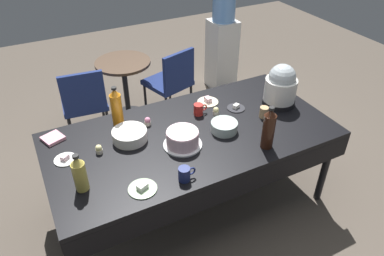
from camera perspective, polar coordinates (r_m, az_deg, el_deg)
ground at (r=3.28m, az=0.00°, el=-11.45°), size 9.00×9.00×0.00m
potluck_table at (r=2.82m, az=0.00°, el=-1.85°), size 2.20×1.10×0.75m
frosted_layer_cake at (r=2.63m, az=-1.50°, el=-1.70°), size 0.29×0.29×0.13m
slow_cooker at (r=3.15m, az=13.81°, el=6.43°), size 0.28×0.28×0.37m
glass_salad_bowl at (r=2.80m, az=5.09°, el=0.22°), size 0.21×0.21×0.08m
ceramic_snack_bowl at (r=2.73m, az=-9.78°, el=-1.12°), size 0.26×0.26×0.08m
dessert_plate_white at (r=2.68m, az=-19.33°, el=-4.62°), size 0.16×0.16×0.04m
dessert_plate_cream at (r=3.16m, az=2.51°, el=4.25°), size 0.18×0.18×0.05m
dessert_plate_charcoal at (r=3.09m, az=6.93°, el=3.21°), size 0.15×0.15×0.04m
dessert_plate_sage at (r=2.34m, az=-7.79°, el=-9.37°), size 0.19×0.19×0.04m
cupcake_cocoa at (r=2.66m, az=-14.45°, el=-3.26°), size 0.05×0.05×0.07m
cupcake_mint at (r=2.99m, az=3.79°, el=2.69°), size 0.05×0.05×0.07m
cupcake_rose at (r=2.88m, az=-7.00°, el=1.05°), size 0.05×0.05×0.07m
soda_bottle_cola at (r=2.62m, az=11.97°, el=-0.11°), size 0.09×0.09×0.34m
soda_bottle_orange_juice at (r=2.85m, az=-11.80°, el=3.16°), size 0.09×0.09×0.34m
soda_bottle_ginger_ale at (r=2.35m, az=-17.28°, el=-6.88°), size 0.09×0.09×0.27m
coffee_mug_tan at (r=3.00m, az=11.31°, el=2.48°), size 0.11×0.07×0.09m
coffee_mug_navy at (r=2.36m, az=-1.15°, el=-7.24°), size 0.12×0.08×0.10m
coffee_mug_red at (r=2.98m, az=1.06°, el=2.96°), size 0.12×0.08×0.09m
paper_napkin_stack at (r=2.91m, az=-21.06°, el=-1.50°), size 0.18×0.18×0.02m
maroon_chair_left at (r=3.85m, az=-16.62°, el=4.20°), size 0.48×0.48×0.85m
maroon_chair_right at (r=4.09m, az=-3.23°, el=7.63°), size 0.55×0.55×0.85m
round_cafe_table at (r=4.13m, az=-10.54°, el=7.48°), size 0.60×0.60×0.72m
water_cooler at (r=4.74m, az=4.76°, el=12.95°), size 0.32×0.32×1.24m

